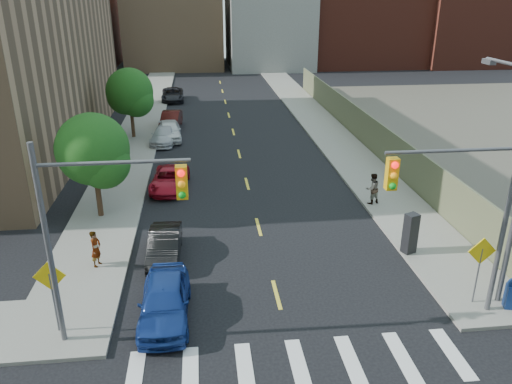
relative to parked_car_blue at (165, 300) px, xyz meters
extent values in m
cube|color=gray|center=(-3.55, 34.50, -0.67)|extent=(3.50, 73.00, 0.15)
cube|color=gray|center=(11.95, 34.50, -0.67)|extent=(3.50, 73.00, 0.15)
cube|color=#565B3F|center=(13.80, 21.00, 0.51)|extent=(0.12, 44.00, 2.50)
cube|color=#592319|center=(-17.80, 63.00, 5.26)|extent=(14.00, 18.00, 12.00)
cube|color=#8C6B4C|center=(-1.80, 65.00, 6.76)|extent=(14.00, 16.00, 15.00)
cube|color=gray|center=(12.20, 63.00, 4.26)|extent=(12.00, 16.00, 10.00)
cube|color=#592319|center=(26.20, 65.00, 7.26)|extent=(18.00, 18.00, 16.00)
cube|color=#592319|center=(42.20, 63.00, 8.26)|extent=(14.00, 16.00, 18.00)
cylinder|color=#59595E|center=(-3.30, -1.00, 2.76)|extent=(0.18, 0.18, 7.00)
cylinder|color=#59595E|center=(-1.05, -1.00, 5.56)|extent=(4.50, 0.12, 0.12)
cube|color=#E5A50C|center=(0.90, -1.00, 4.86)|extent=(0.35, 0.30, 1.05)
cylinder|color=#59595E|center=(11.70, -1.00, 2.76)|extent=(0.18, 0.18, 7.00)
cylinder|color=#59595E|center=(9.45, -1.00, 5.56)|extent=(4.50, 0.12, 0.12)
cube|color=#E5A50C|center=(7.50, -1.00, 4.86)|extent=(0.35, 0.30, 1.05)
cube|color=#59595E|center=(12.40, 2.80, 7.76)|extent=(0.25, 0.60, 0.18)
cylinder|color=#59595E|center=(-3.60, -0.50, 0.46)|extent=(0.06, 0.06, 2.40)
cube|color=yellow|center=(-3.60, -0.50, 1.56)|extent=(1.06, 0.04, 1.06)
cylinder|color=#59595E|center=(11.40, -0.50, 0.46)|extent=(0.06, 0.06, 2.40)
cube|color=yellow|center=(11.40, -0.50, 1.56)|extent=(1.06, 0.04, 1.06)
cylinder|color=#59595E|center=(-3.60, 13.00, 0.46)|extent=(0.06, 0.06, 2.40)
cube|color=yellow|center=(-3.60, 13.00, 1.56)|extent=(1.06, 0.04, 1.06)
cylinder|color=#332114|center=(-3.80, 9.00, 0.58)|extent=(0.28, 0.28, 2.64)
sphere|color=#154B15|center=(-3.80, 9.00, 2.98)|extent=(3.60, 3.60, 3.60)
sphere|color=#154B15|center=(-3.30, 8.70, 2.38)|extent=(2.64, 2.64, 2.64)
sphere|color=#154B15|center=(-4.20, 9.40, 2.56)|extent=(2.88, 2.88, 2.88)
cylinder|color=#332114|center=(-3.80, 24.00, 0.58)|extent=(0.28, 0.28, 2.64)
sphere|color=#154B15|center=(-3.80, 24.00, 2.98)|extent=(3.60, 3.60, 3.60)
sphere|color=#154B15|center=(-3.30, 23.70, 2.38)|extent=(2.64, 2.64, 2.64)
sphere|color=#154B15|center=(-4.20, 24.40, 2.56)|extent=(2.88, 2.88, 2.88)
imported|color=navy|center=(0.00, 0.00, 0.00)|extent=(1.81, 4.38, 1.48)
imported|color=black|center=(-0.25, 4.42, -0.12)|extent=(1.43, 3.84, 1.25)
imported|color=#A31022|center=(-0.43, 12.72, -0.13)|extent=(2.36, 4.53, 1.22)
imported|color=#B3B5BC|center=(-1.30, 22.39, -0.12)|extent=(2.18, 4.47, 1.25)
imported|color=silver|center=(-0.93, 23.27, 0.01)|extent=(2.09, 4.52, 1.50)
imported|color=#390E0B|center=(-0.97, 26.85, -0.04)|extent=(1.88, 4.39, 1.41)
imported|color=black|center=(-1.30, 38.14, -0.07)|extent=(2.40, 4.94, 1.35)
cube|color=navy|center=(12.60, -1.00, -0.12)|extent=(0.57, 0.49, 0.94)
cube|color=black|center=(10.50, 3.44, 0.33)|extent=(0.68, 0.62, 1.85)
imported|color=gray|center=(-3.05, 3.81, 0.21)|extent=(0.56, 0.68, 1.60)
imported|color=gray|center=(10.64, 8.94, 0.27)|extent=(1.00, 0.89, 1.72)
camera|label=1|loc=(1.55, -15.26, 10.28)|focal=35.00mm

